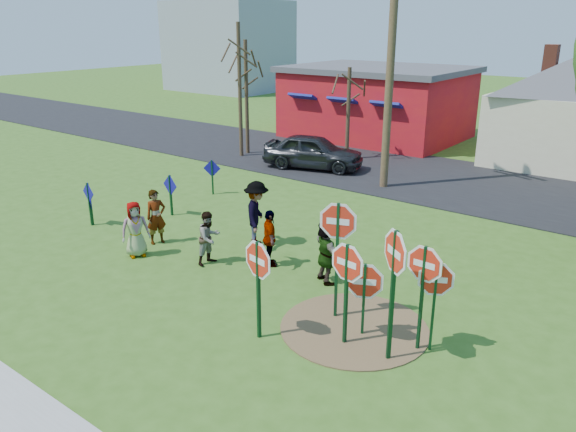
# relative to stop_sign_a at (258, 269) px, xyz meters

# --- Properties ---
(ground) EXTENTS (120.00, 120.00, 0.00)m
(ground) POSITION_rel_stop_sign_a_xyz_m (-3.09, 2.50, -1.57)
(ground) COLOR #365C1A
(ground) RESTS_ON ground
(road) EXTENTS (120.00, 7.50, 0.04)m
(road) POSITION_rel_stop_sign_a_xyz_m (-3.09, 14.00, -1.55)
(road) COLOR black
(road) RESTS_ON ground
(dirt_patch) EXTENTS (3.20, 3.20, 0.03)m
(dirt_patch) POSITION_rel_stop_sign_a_xyz_m (1.41, 1.50, -1.56)
(dirt_patch) COLOR brown
(dirt_patch) RESTS_ON ground
(red_building) EXTENTS (9.40, 7.69, 3.90)m
(red_building) POSITION_rel_stop_sign_a_xyz_m (-8.59, 20.49, 0.39)
(red_building) COLOR #A5101E
(red_building) RESTS_ON ground
(distant_building) EXTENTS (10.00, 8.00, 8.00)m
(distant_building) POSITION_rel_stop_sign_a_xyz_m (-31.09, 32.50, 2.43)
(distant_building) COLOR #8C939E
(distant_building) RESTS_ON ground
(stop_sign_a) EXTENTS (1.06, 0.23, 2.30)m
(stop_sign_a) POSITION_rel_stop_sign_a_xyz_m (0.00, 0.00, 0.00)
(stop_sign_a) COLOR #0F381B
(stop_sign_a) RESTS_ON ground
(stop_sign_b) EXTENTS (1.04, 0.41, 2.83)m
(stop_sign_b) POSITION_rel_stop_sign_a_xyz_m (0.80, 1.69, 0.47)
(stop_sign_b) COLOR #0F381B
(stop_sign_b) RESTS_ON ground
(stop_sign_c) EXTENTS (0.95, 0.71, 2.86)m
(stop_sign_c) POSITION_rel_stop_sign_a_xyz_m (2.54, 0.90, 0.42)
(stop_sign_c) COLOR #0F381B
(stop_sign_c) RESTS_ON ground
(stop_sign_d) EXTENTS (0.85, 0.47, 2.04)m
(stop_sign_d) POSITION_rel_stop_sign_a_xyz_m (3.04, 1.71, -0.14)
(stop_sign_d) COLOR #0F381B
(stop_sign_d) RESTS_ON ground
(stop_sign_e) EXTENTS (0.96, 0.50, 1.77)m
(stop_sign_e) POSITION_rel_stop_sign_a_xyz_m (1.66, 1.40, -0.43)
(stop_sign_e) COLOR #0F381B
(stop_sign_e) RESTS_ON ground
(stop_sign_f) EXTENTS (1.01, 0.07, 2.38)m
(stop_sign_f) POSITION_rel_stop_sign_a_xyz_m (2.84, 1.59, 0.13)
(stop_sign_f) COLOR #0F381B
(stop_sign_f) RESTS_ON ground
(stop_sign_g) EXTENTS (1.07, 0.16, 2.34)m
(stop_sign_g) POSITION_rel_stop_sign_a_xyz_m (1.55, 0.88, 0.03)
(stop_sign_g) COLOR #0F381B
(stop_sign_g) RESTS_ON ground
(blue_diamond_a) EXTENTS (0.49, 0.30, 1.07)m
(blue_diamond_a) POSITION_rel_stop_sign_a_xyz_m (-8.72, 1.96, -0.91)
(blue_diamond_a) COLOR #0F381B
(blue_diamond_a) RESTS_ON ground
(blue_diamond_b) EXTENTS (0.66, 0.10, 1.44)m
(blue_diamond_b) POSITION_rel_stop_sign_a_xyz_m (-8.72, 1.92, -0.68)
(blue_diamond_b) COLOR #0F381B
(blue_diamond_b) RESTS_ON ground
(blue_diamond_c) EXTENTS (0.72, 0.09, 1.42)m
(blue_diamond_c) POSITION_rel_stop_sign_a_xyz_m (-7.41, 4.17, -0.69)
(blue_diamond_c) COLOR #0F381B
(blue_diamond_c) RESTS_ON ground
(blue_diamond_d) EXTENTS (0.59, 0.34, 1.35)m
(blue_diamond_d) POSITION_rel_stop_sign_a_xyz_m (-8.02, 6.77, -0.73)
(blue_diamond_d) COLOR #0F381B
(blue_diamond_d) RESTS_ON ground
(person_a) EXTENTS (0.80, 0.92, 1.59)m
(person_a) POSITION_rel_stop_sign_a_xyz_m (-5.52, 1.21, -0.78)
(person_a) COLOR #465A9B
(person_a) RESTS_ON ground
(person_b) EXTENTS (0.57, 0.69, 1.64)m
(person_b) POSITION_rel_stop_sign_a_xyz_m (-5.81, 2.20, -0.75)
(person_b) COLOR #1C695B
(person_b) RESTS_ON ground
(person_c) EXTENTS (0.60, 0.75, 1.49)m
(person_c) POSITION_rel_stop_sign_a_xyz_m (-3.51, 2.08, -0.83)
(person_c) COLOR #9C5846
(person_c) RESTS_ON ground
(person_d) EXTENTS (1.28, 1.44, 1.94)m
(person_d) POSITION_rel_stop_sign_a_xyz_m (-3.35, 3.88, -0.60)
(person_d) COLOR #333338
(person_d) RESTS_ON ground
(person_e) EXTENTS (0.95, 0.89, 1.58)m
(person_e) POSITION_rel_stop_sign_a_xyz_m (-2.11, 2.96, -0.78)
(person_e) COLOR #512B56
(person_e) RESTS_ON ground
(person_f) EXTENTS (1.58, 1.26, 1.68)m
(person_f) POSITION_rel_stop_sign_a_xyz_m (-0.36, 3.07, -0.73)
(person_f) COLOR #194B27
(person_f) RESTS_ON ground
(suv) EXTENTS (4.73, 2.94, 1.50)m
(suv) POSITION_rel_stop_sign_a_xyz_m (-7.21, 12.28, -0.78)
(suv) COLOR #28282D
(suv) RESTS_ON road
(utility_pole) EXTENTS (2.35, 0.82, 9.89)m
(utility_pole) POSITION_rel_stop_sign_a_xyz_m (-3.30, 11.59, 3.63)
(utility_pole) COLOR #4C3823
(utility_pole) RESTS_ON ground
(bare_tree_west) EXTENTS (1.80, 1.80, 6.23)m
(bare_tree_west) POSITION_rel_stop_sign_a_xyz_m (-11.40, 12.17, 2.46)
(bare_tree_west) COLOR #382819
(bare_tree_west) RESTS_ON ground
(bare_tree_east) EXTENTS (1.80, 1.80, 4.29)m
(bare_tree_east) POSITION_rel_stop_sign_a_xyz_m (-6.95, 14.70, 1.20)
(bare_tree_east) COLOR #382819
(bare_tree_east) RESTS_ON ground
(bare_tree_mid) EXTENTS (1.80, 1.80, 5.45)m
(bare_tree_mid) POSITION_rel_stop_sign_a_xyz_m (-11.54, 12.80, 1.95)
(bare_tree_mid) COLOR #382819
(bare_tree_mid) RESTS_ON ground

